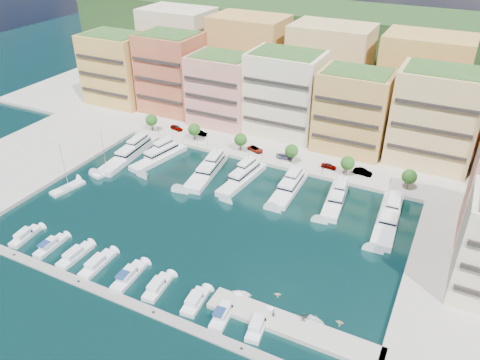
{
  "coord_description": "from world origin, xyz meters",
  "views": [
    {
      "loc": [
        47.51,
        -77.36,
        64.7
      ],
      "look_at": [
        3.2,
        10.79,
        6.0
      ],
      "focal_mm": 35.0,
      "sensor_mm": 36.0,
      "label": 1
    }
  ],
  "objects": [
    {
      "name": "yacht_2",
      "position": [
        -11.0,
        19.31,
        1.21
      ],
      "size": [
        7.77,
        21.64,
        7.3
      ],
      "color": "silver",
      "rests_on": "ground"
    },
    {
      "name": "tender_3",
      "position": [
        37.12,
        -17.05,
        0.4
      ],
      "size": [
        1.59,
        1.39,
        0.81
      ],
      "primitive_type": "imported",
      "rotation": [
        0.0,
        0.0,
        1.61
      ],
      "color": "beige",
      "rests_on": "ground"
    },
    {
      "name": "yacht_3",
      "position": [
        -0.44,
        20.02,
        1.21
      ],
      "size": [
        6.01,
        19.93,
        7.3
      ],
      "color": "silver",
      "rests_on": "ground"
    },
    {
      "name": "apartment_5",
      "position": [
        42.0,
        51.99,
        14.31
      ],
      "size": [
        22.0,
        16.5,
        26.8
      ],
      "color": "#D4BF70",
      "rests_on": "north_quay"
    },
    {
      "name": "yacht_1",
      "position": [
        -27.49,
        20.06,
        1.09
      ],
      "size": [
        8.04,
        19.87,
        7.3
      ],
      "color": "silver",
      "rests_on": "ground"
    },
    {
      "name": "apartment_4",
      "position": [
        20.0,
        49.99,
        12.81
      ],
      "size": [
        20.0,
        15.5,
        23.8
      ],
      "color": "#BF9047",
      "rests_on": "north_quay"
    },
    {
      "name": "apartment_2",
      "position": [
        -23.0,
        49.99,
        12.31
      ],
      "size": [
        20.0,
        15.5,
        22.8
      ],
      "color": "tan",
      "rests_on": "north_quay"
    },
    {
      "name": "lamppost_2",
      "position": [
        0.0,
        31.2,
        3.83
      ],
      "size": [
        0.3,
        0.3,
        4.2
      ],
      "color": "black",
      "rests_on": "north_quay"
    },
    {
      "name": "lamppost_1",
      "position": [
        -18.0,
        31.2,
        3.83
      ],
      "size": [
        0.3,
        0.3,
        4.2
      ],
      "color": "black",
      "rests_on": "north_quay"
    },
    {
      "name": "yacht_0",
      "position": [
        -36.61,
        17.89,
        1.21
      ],
      "size": [
        6.49,
        24.55,
        7.3
      ],
      "color": "silver",
      "rests_on": "ground"
    },
    {
      "name": "person_0",
      "position": [
        26.2,
        -21.75,
        1.9
      ],
      "size": [
        0.78,
        0.75,
        1.79
      ],
      "primitive_type": "imported",
      "rotation": [
        0.0,
        0.0,
        2.44
      ],
      "color": "#233347",
      "rests_on": "finger_pier"
    },
    {
      "name": "tree_2",
      "position": [
        -8.0,
        33.5,
        4.74
      ],
      "size": [
        3.8,
        3.8,
        5.65
      ],
      "color": "#473323",
      "rests_on": "north_quay"
    },
    {
      "name": "south_pontoon",
      "position": [
        -3.0,
        -30.0,
        0.0
      ],
      "size": [
        72.0,
        2.2,
        0.35
      ],
      "primitive_type": "cube",
      "color": "gray",
      "rests_on": "ground"
    },
    {
      "name": "yacht_6",
      "position": [
        38.37,
        18.71,
        1.21
      ],
      "size": [
        6.0,
        22.72,
        7.3
      ],
      "color": "silver",
      "rests_on": "ground"
    },
    {
      "name": "lamppost_4",
      "position": [
        36.0,
        31.2,
        3.83
      ],
      "size": [
        0.3,
        0.3,
        4.2
      ],
      "color": "black",
      "rests_on": "north_quay"
    },
    {
      "name": "cruiser_1",
      "position": [
        -25.1,
        -24.61,
        0.57
      ],
      "size": [
        2.72,
        8.22,
        2.66
      ],
      "color": "silver",
      "rests_on": "ground"
    },
    {
      "name": "tree_3",
      "position": [
        8.0,
        33.5,
        4.74
      ],
      "size": [
        3.8,
        3.8,
        5.65
      ],
      "color": "#473323",
      "rests_on": "north_quay"
    },
    {
      "name": "car_0",
      "position": [
        -33.34,
        37.54,
        1.78
      ],
      "size": [
        4.85,
        2.77,
        1.55
      ],
      "primitive_type": "imported",
      "rotation": [
        0.0,
        0.0,
        1.35
      ],
      "color": "gray",
      "rests_on": "north_quay"
    },
    {
      "name": "tree_1",
      "position": [
        -24.0,
        33.5,
        4.74
      ],
      "size": [
        3.8,
        3.8,
        5.65
      ],
      "color": "#473323",
      "rests_on": "north_quay"
    },
    {
      "name": "lamppost_0",
      "position": [
        -36.0,
        31.2,
        3.83
      ],
      "size": [
        0.3,
        0.3,
        4.2
      ],
      "color": "black",
      "rests_on": "north_quay"
    },
    {
      "name": "cruiser_7",
      "position": [
        17.72,
        -24.61,
        0.57
      ],
      "size": [
        3.51,
        8.83,
        2.66
      ],
      "color": "silver",
      "rests_on": "ground"
    },
    {
      "name": "car_4",
      "position": [
        18.61,
        35.08,
        1.72
      ],
      "size": [
        4.23,
        1.71,
        1.44
      ],
      "primitive_type": "imported",
      "rotation": [
        0.0,
        0.0,
        1.57
      ],
      "color": "gray",
      "rests_on": "north_quay"
    },
    {
      "name": "tender_2",
      "position": [
        33.47,
        -19.0,
        0.41
      ],
      "size": [
        4.68,
        3.99,
        0.82
      ],
      "primitive_type": "imported",
      "rotation": [
        0.0,
        0.0,
        1.23
      ],
      "color": "white",
      "rests_on": "ground"
    },
    {
      "name": "finger_pier",
      "position": [
        30.0,
        -22.0,
        0.0
      ],
      "size": [
        32.0,
        5.0,
        2.0
      ],
      "primitive_type": "cube",
      "color": "#9E998E",
      "rests_on": "ground"
    },
    {
      "name": "tree_4",
      "position": [
        24.0,
        33.5,
        4.74
      ],
      "size": [
        3.8,
        3.8,
        5.65
      ],
      "color": "#473323",
      "rests_on": "north_quay"
    },
    {
      "name": "hillside",
      "position": [
        0.0,
        110.0,
        0.0
      ],
      "size": [
        240.0,
        40.0,
        58.0
      ],
      "primitive_type": "cube",
      "color": "#203D19",
      "rests_on": "ground"
    },
    {
      "name": "car_1",
      "position": [
        -24.26,
        37.56,
        1.73
      ],
      "size": [
        4.51,
        1.83,
        1.46
      ],
      "primitive_type": "imported",
      "rotation": [
        0.0,
        0.0,
        1.64
      ],
      "color": "gray",
      "rests_on": "north_quay"
    },
    {
      "name": "tender_1",
      "position": [
        24.54,
        -15.64,
        0.38
      ],
      "size": [
        1.73,
        1.6,
        0.76
      ],
      "primitive_type": "imported",
      "rotation": [
        0.0,
        0.0,
        1.86
      ],
      "color": "beige",
      "rests_on": "ground"
    },
    {
      "name": "yacht_4",
      "position": [
        12.56,
        20.7,
        1.09
      ],
      "size": [
        5.27,
        18.14,
        7.3
      ],
      "color": "silver",
      "rests_on": "ground"
    },
    {
      "name": "ground",
      "position": [
        0.0,
        0.0,
        0.0
      ],
      "size": [
        400.0,
        400.0,
        0.0
      ],
      "primitive_type": "plane",
      "color": "black",
      "rests_on": "ground"
    },
    {
      "name": "car_3",
      "position": [
        5.51,
        34.97,
        1.7
      ],
      "size": [
        5.11,
        2.93,
        1.39
      ],
      "primitive_type": "imported",
      "rotation": [
        0.0,
        0.0,
        1.79
      ],
      "color": "gray",
      "rests_on": "north_quay"
    },
    {
      "name": "cruiser_2",
      "position": [
        -18.05,
        -24.6,
        0.55
      ],
      "size": [
        2.75,
        8.69,
        2.55
      ],
      "color": "silver",
      "rests_on": "ground"
    },
    {
      "name": "cruiser_3",
      "position": [
        -11.97,
        -24.6,
        0.55
      ],
      "size": [
        3.13,
        9.09,
        2.55
      ],
      "color": "silver",
      "rests_on": "ground"
    },
    {
      "name": "car_5",
      "position": [
        27.88,
        35.85,
        1.84
      ],
      "size": [
        5.19,
        2.15,
        1.67
      ],
      "primitive_type": "imported",
      "rotation": [
        0.0,
        0.0,
        1.49
      ],
      "color": "gray",
      "rests_on": "north_quay"
    },
    {
      "name": "apartment_0",
      "position": [
        -66.0,
        49.99,
        13.31
      ],
      "size": [
        22.0,
        16.5,
        24.8
      ],
      "color": "gold",
      "rests_on": "north_quay"
    },
    {
      "name": "person_1",
      "position": [
        31.26,
        -20.27,
        1.9
      ],
      "size": [
        1.01,
        0.86,
        1.81
      ],
      "primitive_type": "imported",
      "rotation": [
        0.0,
        0.0,
        3.36
      ],
      "color": "brown",
      "rests_on": "finger_pier"
    },
    {
      "name": "yacht_5",
      "position": [
        24.95,
        20.97,
        1.21
      ],
      "size": [
        5.99,
        17.87,
        7.3
      ],
      "color": "silver",
      "rests_on": "ground"
    },
    {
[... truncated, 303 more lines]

